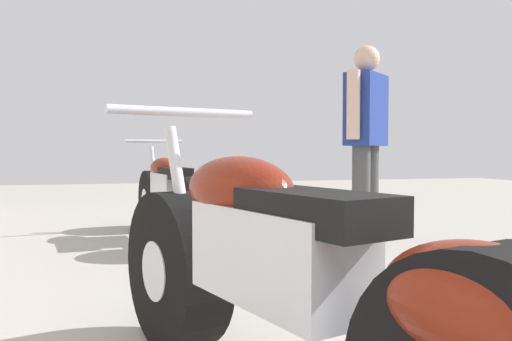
{
  "coord_description": "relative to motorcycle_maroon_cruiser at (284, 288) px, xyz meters",
  "views": [
    {
      "loc": [
        -0.71,
        0.21,
        0.79
      ],
      "look_at": [
        0.14,
        3.47,
        0.66
      ],
      "focal_mm": 36.82,
      "sensor_mm": 36.0,
      "label": 1
    }
  ],
  "objects": [
    {
      "name": "motorcycle_maroon_cruiser",
      "position": [
        0.0,
        0.0,
        0.0
      ],
      "size": [
        0.88,
        2.0,
        0.95
      ],
      "color": "black",
      "rests_on": "ground_plane"
    },
    {
      "name": "ground_plane",
      "position": [
        0.27,
        2.18,
        -0.4
      ],
      "size": [
        18.18,
        18.18,
        0.0
      ],
      "primitive_type": "plane",
      "color": "#A8A399"
    },
    {
      "name": "mechanic_in_blue",
      "position": [
        1.68,
        2.87,
        0.57
      ],
      "size": [
        0.58,
        0.54,
        1.71
      ],
      "color": "#4C4C4C",
      "rests_on": "ground_plane"
    },
    {
      "name": "motorcycle_black_naked",
      "position": [
        -0.01,
        3.23,
        -0.02
      ],
      "size": [
        0.64,
        1.9,
        0.89
      ],
      "color": "black",
      "rests_on": "ground_plane"
    }
  ]
}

